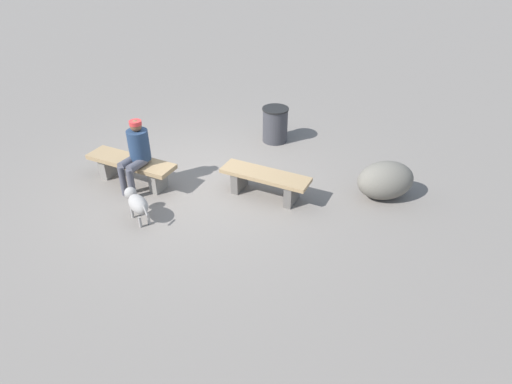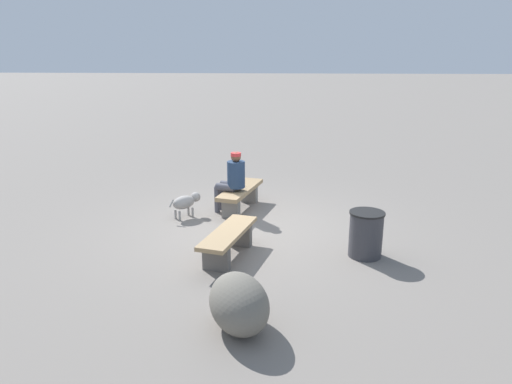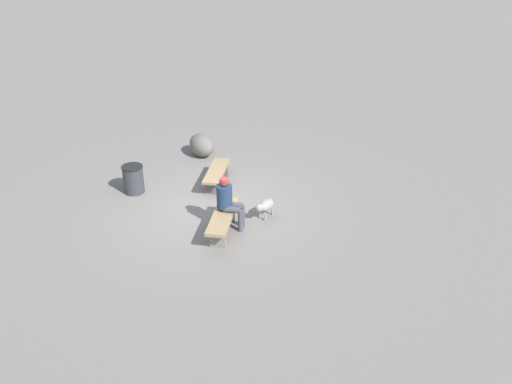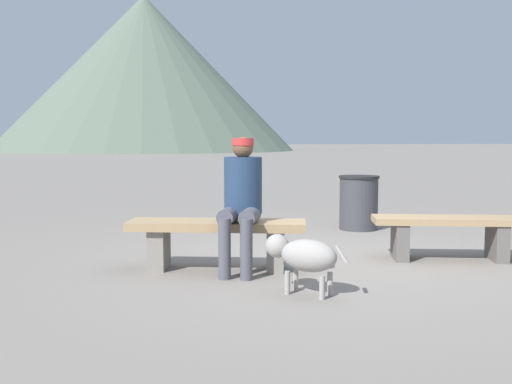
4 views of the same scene
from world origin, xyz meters
TOP-DOWN VIEW (x-y plane):
  - ground at (0.00, 0.00)m, footprint 210.00×210.00m
  - bench_left at (-1.26, 0.12)m, footprint 1.58×0.76m
  - bench_right at (1.12, 0.24)m, footprint 1.72×0.80m
  - seated_person at (0.91, 0.37)m, footprint 0.46×0.63m
  - dog at (0.53, 1.24)m, footprint 0.58×0.54m
  - trash_bin at (-1.01, -2.01)m, footprint 0.55×0.55m
  - boulder at (-3.22, -0.31)m, footprint 1.15×1.00m

SIDE VIEW (x-z plane):
  - ground at x=0.00m, z-range -0.06..0.00m
  - bench_left at x=-1.26m, z-range 0.08..0.52m
  - dog at x=0.53m, z-range 0.08..0.55m
  - boulder at x=-3.22m, z-range 0.00..0.65m
  - bench_right at x=1.12m, z-range 0.10..0.56m
  - trash_bin at x=-1.01m, z-range 0.00..0.73m
  - seated_person at x=0.91m, z-range 0.10..1.35m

